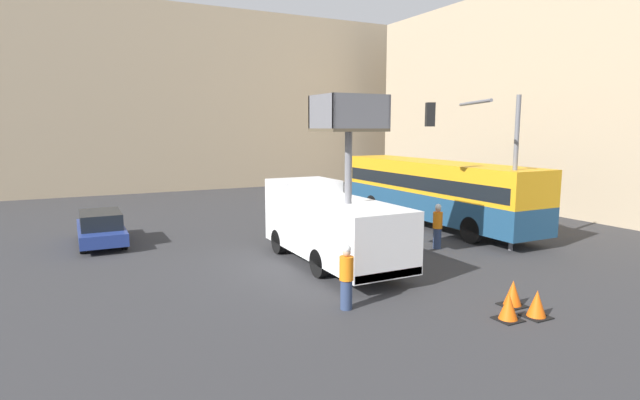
{
  "coord_description": "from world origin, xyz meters",
  "views": [
    {
      "loc": [
        -7.66,
        -15.27,
        4.8
      ],
      "look_at": [
        0.45,
        0.78,
        2.2
      ],
      "focal_mm": 28.0,
      "sensor_mm": 36.0,
      "label": 1
    }
  ],
  "objects": [
    {
      "name": "traffic_light_pole",
      "position": [
        6.69,
        -0.94,
        4.11
      ],
      "size": [
        3.38,
        3.13,
        6.06
      ],
      "color": "slate",
      "rests_on": "ground_plane"
    },
    {
      "name": "ground_plane",
      "position": [
        0.0,
        0.0,
        0.0
      ],
      "size": [
        120.0,
        120.0,
        0.0
      ],
      "primitive_type": "plane",
      "color": "#333335"
    },
    {
      "name": "building_backdrop_far",
      "position": [
        0.0,
        28.45,
        6.98
      ],
      "size": [
        44.0,
        10.0,
        13.96
      ],
      "color": "tan",
      "rests_on": "ground_plane"
    },
    {
      "name": "road_worker_near_truck",
      "position": [
        -1.26,
        -4.17,
        0.88
      ],
      "size": [
        0.38,
        0.38,
        1.77
      ],
      "rotation": [
        0.0,
        0.0,
        1.99
      ],
      "color": "navy",
      "rests_on": "ground_plane"
    },
    {
      "name": "road_worker_directing",
      "position": [
        5.38,
        0.1,
        0.91
      ],
      "size": [
        0.38,
        0.38,
        1.82
      ],
      "rotation": [
        0.0,
        0.0,
        1.0
      ],
      "color": "navy",
      "rests_on": "ground_plane"
    },
    {
      "name": "building_backdrop_side",
      "position": [
        21.17,
        5.78,
        6.54
      ],
      "size": [
        10.0,
        28.0,
        13.09
      ],
      "color": "tan",
      "rests_on": "ground_plane"
    },
    {
      "name": "traffic_cone_far_side",
      "position": [
        2.91,
        -6.0,
        0.33
      ],
      "size": [
        0.62,
        0.62,
        0.71
      ],
      "color": "black",
      "rests_on": "ground_plane"
    },
    {
      "name": "traffic_cone_mid_road",
      "position": [
        2.01,
        -6.68,
        0.33
      ],
      "size": [
        0.61,
        0.61,
        0.7
      ],
      "color": "black",
      "rests_on": "ground_plane"
    },
    {
      "name": "utility_truck",
      "position": [
        0.45,
        -0.08,
        1.54
      ],
      "size": [
        2.39,
        6.96,
        5.84
      ],
      "color": "white",
      "rests_on": "ground_plane"
    },
    {
      "name": "traffic_cone_near_truck",
      "position": [
        2.8,
        -6.86,
        0.33
      ],
      "size": [
        0.62,
        0.62,
        0.71
      ],
      "color": "black",
      "rests_on": "ground_plane"
    },
    {
      "name": "city_bus",
      "position": [
        8.36,
        3.93,
        1.88
      ],
      "size": [
        2.49,
        12.21,
        3.18
      ],
      "rotation": [
        0.0,
        0.0,
        1.25
      ],
      "color": "navy",
      "rests_on": "ground_plane"
    },
    {
      "name": "parked_car_curbside",
      "position": [
        -6.63,
        6.92,
        0.71
      ],
      "size": [
        1.75,
        4.4,
        1.4
      ],
      "color": "navy",
      "rests_on": "ground_plane"
    }
  ]
}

